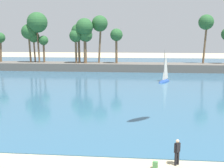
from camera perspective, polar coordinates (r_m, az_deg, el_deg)
The scene contains 5 objects.
sea at distance 60.98m, azimuth 1.09°, elevation 2.37°, with size 220.00×86.66×0.06m, color #33607F.
palm_headland at distance 64.27m, azimuth -2.19°, elevation 6.53°, with size 80.17×6.31×13.47m.
person_at_waterline at distance 17.89m, azimuth 13.27°, elevation -13.34°, with size 0.43×0.40×1.67m.
backpack_near_kite at distance 17.52m, azimuth 8.89°, elevation -16.18°, with size 0.33×0.32×0.44m.
sailboat_near_shore at distance 49.11m, azimuth 10.76°, elevation 1.08°, with size 2.94×4.21×5.94m.
Camera 1 is at (4.52, -7.06, 7.83)m, focal length 44.38 mm.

